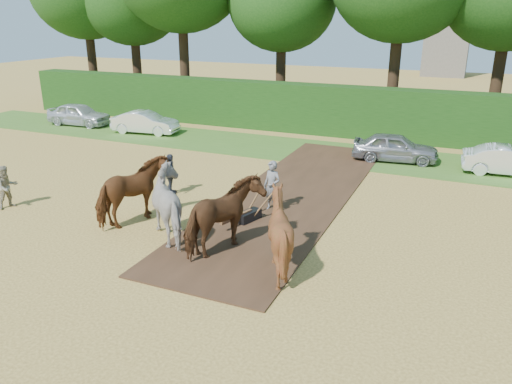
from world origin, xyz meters
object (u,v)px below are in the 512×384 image
object	(u,v)px
spectator_near	(7,187)
spectator_far	(170,174)
parked_cars	(344,141)
plough_team	(202,210)

from	to	relation	value
spectator_near	spectator_far	distance (m)	6.21
parked_cars	spectator_near	bearing A→B (deg)	-127.73
spectator_near	parked_cars	world-z (taller)	spectator_near
spectator_near	plough_team	bearing A→B (deg)	-70.08
spectator_near	plough_team	world-z (taller)	plough_team
plough_team	parked_cars	xyz separation A→B (m)	(1.50, 12.68, -0.46)
spectator_near	spectator_far	bearing A→B (deg)	-33.09
parked_cars	spectator_far	bearing A→B (deg)	-119.22
plough_team	parked_cars	world-z (taller)	plough_team
spectator_far	parked_cars	world-z (taller)	spectator_far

